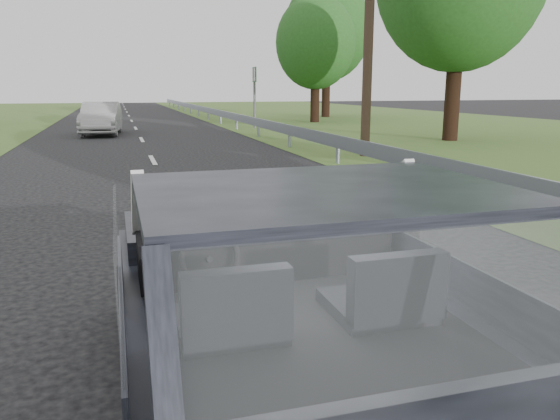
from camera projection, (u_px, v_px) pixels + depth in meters
subject_car at (294, 304)px, 2.96m from camera, size 1.80×4.00×1.45m
dashboard at (264, 250)px, 3.52m from camera, size 1.58×0.45×0.30m
driver_seat at (232, 305)px, 2.55m from camera, size 0.50×0.72×0.42m
passenger_seat at (387, 288)px, 2.77m from camera, size 0.50×0.72×0.42m
steering_wheel at (210, 258)px, 3.12m from camera, size 0.36×0.36×0.04m
cat at (288, 215)px, 3.49m from camera, size 0.53×0.17×0.24m
guardrail at (334, 141)px, 13.54m from camera, size 0.05×90.00×0.32m
other_car at (101, 118)px, 22.11m from camera, size 1.88×4.09×1.31m
highway_sign at (255, 98)px, 25.23m from camera, size 0.23×1.12×2.79m
utility_pole at (370, 5)px, 14.36m from camera, size 0.31×0.31×7.98m
tree_1 at (458, 13)px, 18.77m from camera, size 7.06×7.06×8.78m
tree_2 at (315, 61)px, 29.39m from camera, size 4.46×4.46×6.50m
tree_3 at (327, 51)px, 34.52m from camera, size 7.12×7.12×8.28m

